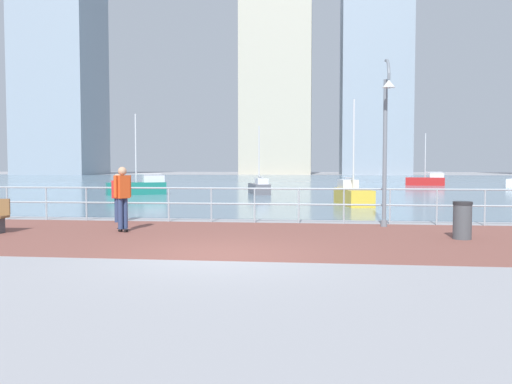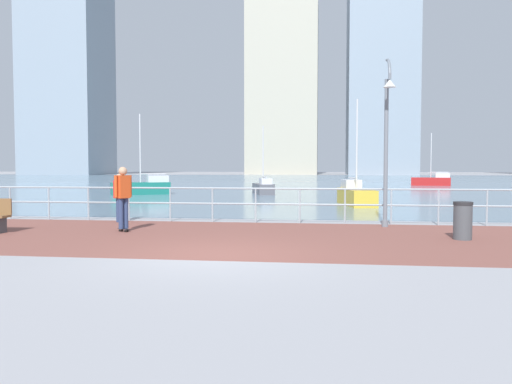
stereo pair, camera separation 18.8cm
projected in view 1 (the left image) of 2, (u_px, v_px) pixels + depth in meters
name	position (u px, v px, depth m)	size (l,w,h in m)	color
ground	(296.00, 185.00, 49.92)	(220.00, 220.00, 0.00)	#9E9EA3
brick_paving	(239.00, 237.00, 12.91)	(28.00, 6.58, 0.01)	brown
harbor_water	(299.00, 181.00, 60.81)	(180.00, 88.00, 0.00)	#6B899E
waterfront_railing	(255.00, 199.00, 16.13)	(25.25, 0.06, 1.12)	#9EADB7
lamppost	(386.00, 134.00, 14.81)	(0.36, 0.82, 4.93)	slate
skateboarder	(123.00, 193.00, 13.83)	(0.40, 0.51, 1.78)	black
bystander	(118.00, 194.00, 16.29)	(0.32, 0.55, 1.56)	navy
trash_bin	(462.00, 220.00, 12.49)	(0.46, 0.46, 0.93)	#474C51
sailboat_teal	(426.00, 180.00, 47.49)	(3.60, 1.69, 4.86)	#B21E1E
sailboat_red	(138.00, 187.00, 32.18)	(3.70, 2.74, 5.08)	#197266
sailboat_white	(353.00, 195.00, 23.60)	(1.67, 3.59, 4.86)	gold
sailboat_yellow	(259.00, 188.00, 32.65)	(1.79, 3.26, 4.38)	#595960
tower_steel	(375.00, 73.00, 110.43)	(14.42, 13.59, 45.92)	#8493A3
tower_glass	(276.00, 89.00, 111.28)	(15.36, 10.22, 39.01)	#B2AD99
tower_beige	(60.00, 68.00, 109.43)	(15.90, 14.54, 47.31)	#8493A3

